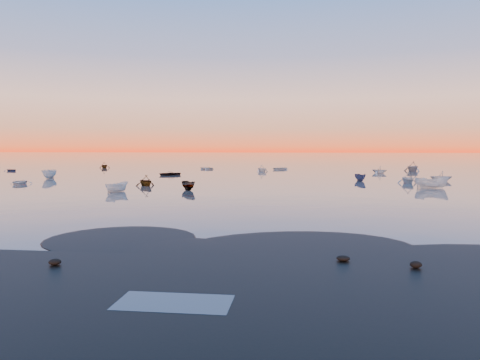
# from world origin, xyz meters

# --- Properties ---
(ground) EXTENTS (600.00, 600.00, 0.00)m
(ground) POSITION_xyz_m (0.00, 100.00, 0.00)
(ground) COLOR #645953
(ground) RESTS_ON ground
(mud_lobes) EXTENTS (140.00, 6.00, 0.07)m
(mud_lobes) POSITION_xyz_m (0.00, -1.00, 0.01)
(mud_lobes) COLOR black
(mud_lobes) RESTS_ON ground
(moored_fleet) EXTENTS (124.00, 58.00, 1.20)m
(moored_fleet) POSITION_xyz_m (0.00, 53.00, 0.00)
(moored_fleet) COLOR white
(moored_fleet) RESTS_ON ground
(boat_near_left) EXTENTS (4.17, 2.93, 0.96)m
(boat_near_left) POSITION_xyz_m (-28.20, 34.18, 0.00)
(boat_near_left) COLOR white
(boat_near_left) RESTS_ON ground
(boat_near_center) EXTENTS (2.01, 4.20, 1.41)m
(boat_near_center) POSITION_xyz_m (24.48, 35.10, 0.00)
(boat_near_center) COLOR white
(boat_near_center) RESTS_ON ground
(boat_near_right) EXTENTS (3.59, 2.15, 1.18)m
(boat_near_right) POSITION_xyz_m (23.45, 42.84, 0.00)
(boat_near_right) COLOR white
(boat_near_right) RESTS_ON ground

